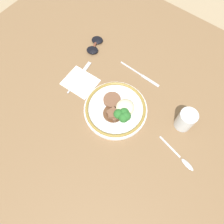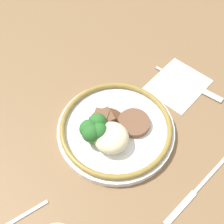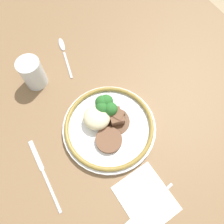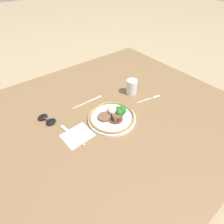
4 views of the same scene
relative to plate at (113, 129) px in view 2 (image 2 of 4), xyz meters
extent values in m
plane|color=#998466|center=(-0.04, 0.04, -0.06)|extent=(8.00, 8.00, 0.00)
cube|color=brown|center=(-0.04, 0.04, -0.04)|extent=(1.54, 1.26, 0.04)
cube|color=white|center=(-0.21, 0.01, -0.02)|extent=(0.14, 0.12, 0.00)
cylinder|color=white|center=(-0.01, 0.00, -0.01)|extent=(0.26, 0.26, 0.02)
torus|color=olive|center=(-0.01, 0.00, 0.00)|extent=(0.24, 0.24, 0.01)
ellipsoid|color=beige|center=(0.03, 0.02, 0.02)|extent=(0.07, 0.07, 0.04)
cylinder|color=brown|center=(-0.05, 0.02, 0.00)|extent=(0.07, 0.07, 0.01)
cylinder|color=#51331E|center=(0.00, -0.02, 0.00)|extent=(0.08, 0.08, 0.00)
cube|color=brown|center=(0.00, -0.03, 0.01)|extent=(0.04, 0.04, 0.03)
cube|color=brown|center=(0.02, -0.04, 0.01)|extent=(0.03, 0.03, 0.02)
cube|color=brown|center=(-0.01, -0.03, 0.01)|extent=(0.03, 0.03, 0.03)
cube|color=brown|center=(0.00, -0.02, 0.01)|extent=(0.03, 0.03, 0.03)
cylinder|color=#568442|center=(0.05, -0.02, 0.01)|extent=(0.01, 0.01, 0.02)
sphere|color=#286628|center=(0.05, -0.02, 0.03)|extent=(0.04, 0.04, 0.04)
cylinder|color=#568442|center=(0.02, -0.02, 0.00)|extent=(0.01, 0.01, 0.02)
sphere|color=#286628|center=(0.02, -0.02, 0.03)|extent=(0.04, 0.04, 0.04)
cylinder|color=#568442|center=(0.05, -0.01, 0.01)|extent=(0.01, 0.01, 0.02)
sphere|color=#286628|center=(0.05, -0.01, 0.03)|extent=(0.04, 0.04, 0.04)
cylinder|color=#568442|center=(0.04, 0.00, 0.00)|extent=(0.01, 0.01, 0.02)
sphere|color=#286628|center=(0.04, 0.00, 0.03)|extent=(0.04, 0.04, 0.04)
cube|color=#B7B7BC|center=(-0.23, -0.01, -0.02)|extent=(0.02, 0.11, 0.00)
cube|color=#B7B7BC|center=(-0.24, 0.09, -0.02)|extent=(0.03, 0.07, 0.00)
cube|color=#B7B7BC|center=(-0.07, 0.21, -0.02)|extent=(0.12, 0.01, 0.00)
cube|color=#B7B7BC|center=(0.03, 0.21, -0.02)|extent=(0.09, 0.01, 0.00)
cube|color=#B7B7BC|center=(0.25, 0.01, -0.02)|extent=(0.11, 0.03, 0.00)
camera|label=1|loc=(0.21, -0.30, 0.79)|focal=35.00mm
camera|label=2|loc=(0.25, 0.25, 0.57)|focal=50.00mm
camera|label=3|loc=(-0.19, 0.10, 0.56)|focal=35.00mm
camera|label=4|loc=(-0.42, -0.53, 0.64)|focal=28.00mm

